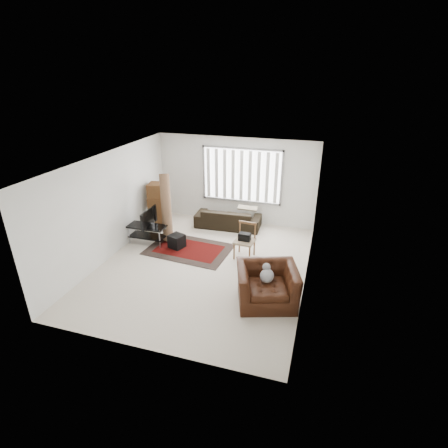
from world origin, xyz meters
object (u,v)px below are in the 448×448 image
Objects in this scene: moving_boxes at (158,208)px; side_chair at (245,239)px; tv_stand at (147,230)px; sofa at (228,215)px; armchair at (267,283)px.

side_chair is (2.98, -1.03, -0.15)m from moving_boxes.
sofa reaches higher than tv_stand.
moving_boxes is 0.94× the size of armchair.
armchair is (3.73, -1.73, 0.08)m from tv_stand.
sofa is at bearing 123.78° from side_chair.
side_chair is (0.95, -1.69, 0.12)m from sofa.
sofa is (1.87, 1.71, 0.00)m from tv_stand.
moving_boxes reaches higher than armchair.
tv_stand is at bearing -81.30° from moving_boxes.
tv_stand is 2.82m from side_chair.
side_chair is at bearing -19.07° from moving_boxes.
side_chair reaches higher than tv_stand.
sofa is (2.03, 0.66, -0.28)m from moving_boxes.
tv_stand is 0.70× the size of armchair.
moving_boxes reaches higher than tv_stand.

